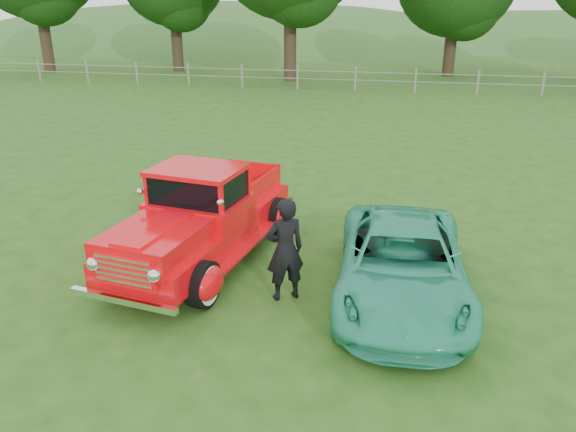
# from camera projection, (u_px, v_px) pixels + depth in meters

# --- Properties ---
(ground) EXTENTS (140.00, 140.00, 0.00)m
(ground) POSITION_uv_depth(u_px,v_px,m) (223.00, 309.00, 8.74)
(ground) COLOR #214F15
(ground) RESTS_ON ground
(distant_hills) EXTENTS (116.00, 60.00, 18.00)m
(distant_hills) POSITION_uv_depth(u_px,v_px,m) (348.00, 80.00, 65.38)
(distant_hills) COLOR #2F6224
(distant_hills) RESTS_ON ground
(fence_line) EXTENTS (48.00, 0.12, 1.20)m
(fence_line) POSITION_uv_depth(u_px,v_px,m) (355.00, 79.00, 28.58)
(fence_line) COLOR slate
(fence_line) RESTS_ON ground
(red_pickup) EXTENTS (2.79, 5.19, 1.78)m
(red_pickup) POSITION_uv_depth(u_px,v_px,m) (202.00, 219.00, 10.12)
(red_pickup) COLOR black
(red_pickup) RESTS_ON ground
(teal_sedan) EXTENTS (2.19, 4.42, 1.21)m
(teal_sedan) POSITION_uv_depth(u_px,v_px,m) (402.00, 264.00, 8.84)
(teal_sedan) COLOR #2AAA7F
(teal_sedan) RESTS_ON ground
(man) EXTENTS (0.74, 0.67, 1.70)m
(man) POSITION_uv_depth(u_px,v_px,m) (285.00, 250.00, 8.76)
(man) COLOR black
(man) RESTS_ON ground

